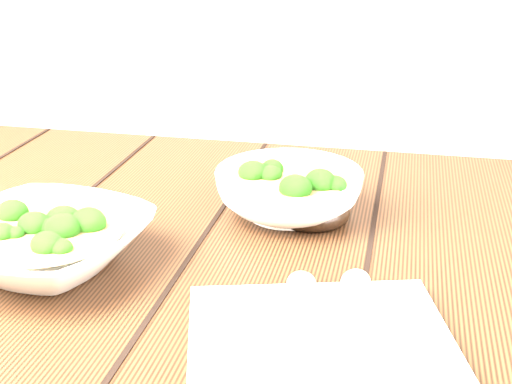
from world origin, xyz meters
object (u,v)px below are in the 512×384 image
Objects in this scene: soup_bowl_front at (44,242)px; trivet at (311,211)px; soup_bowl_back at (289,191)px; napkin at (320,342)px; table at (217,332)px.

soup_bowl_front is 2.59× the size of trivet.
soup_bowl_back reaches higher than napkin.
soup_bowl_front is at bearing -152.23° from table.
trivet is 0.29m from napkin.
soup_bowl_front is 0.33m from trivet.
soup_bowl_front reaches higher than napkin.
soup_bowl_back is at bearing 158.82° from trivet.
napkin is at bearing -80.20° from trivet.
trivet is (0.10, 0.10, 0.13)m from table.
soup_bowl_front is (-0.17, -0.09, 0.15)m from table.
soup_bowl_front is 1.20× the size of soup_bowl_back.
napkin is (0.32, -0.09, -0.02)m from soup_bowl_front.
trivet reaches higher than table.
soup_bowl_back is at bearing 58.30° from table.
soup_bowl_front is 1.09× the size of napkin.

